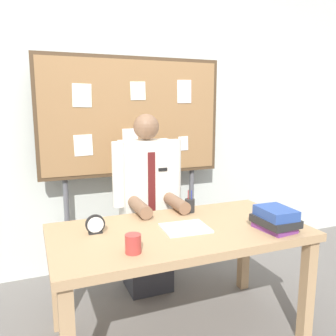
{
  "coord_description": "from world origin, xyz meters",
  "views": [
    {
      "loc": [
        -0.83,
        -1.88,
        1.48
      ],
      "look_at": [
        0.0,
        0.19,
        1.07
      ],
      "focal_mm": 37.21,
      "sensor_mm": 36.0,
      "label": 1
    }
  ],
  "objects_px": {
    "open_notebook": "(185,228)",
    "pen_holder": "(190,205)",
    "desk": "(179,242)",
    "person": "(148,211)",
    "bulletin_board": "(133,120)",
    "book_stack": "(275,219)",
    "desk_clock": "(95,225)",
    "coffee_mug": "(133,244)"
  },
  "relations": [
    {
      "from": "book_stack",
      "to": "coffee_mug",
      "type": "relative_size",
      "value": 2.66
    },
    {
      "from": "person",
      "to": "open_notebook",
      "type": "distance_m",
      "value": 0.64
    },
    {
      "from": "person",
      "to": "coffee_mug",
      "type": "distance_m",
      "value": 0.94
    },
    {
      "from": "open_notebook",
      "to": "coffee_mug",
      "type": "bearing_deg",
      "value": -151.18
    },
    {
      "from": "desk_clock",
      "to": "open_notebook",
      "type": "bearing_deg",
      "value": -13.81
    },
    {
      "from": "coffee_mug",
      "to": "desk",
      "type": "bearing_deg",
      "value": 33.11
    },
    {
      "from": "coffee_mug",
      "to": "person",
      "type": "bearing_deg",
      "value": 66.89
    },
    {
      "from": "coffee_mug",
      "to": "pen_holder",
      "type": "xyz_separation_m",
      "value": [
        0.57,
        0.52,
        -0.0
      ]
    },
    {
      "from": "book_stack",
      "to": "coffee_mug",
      "type": "height_order",
      "value": "book_stack"
    },
    {
      "from": "desk",
      "to": "coffee_mug",
      "type": "xyz_separation_m",
      "value": [
        -0.37,
        -0.24,
        0.14
      ]
    },
    {
      "from": "person",
      "to": "bulletin_board",
      "type": "bearing_deg",
      "value": 90.02
    },
    {
      "from": "bulletin_board",
      "to": "book_stack",
      "type": "distance_m",
      "value": 1.45
    },
    {
      "from": "open_notebook",
      "to": "desk_clock",
      "type": "xyz_separation_m",
      "value": [
        -0.53,
        0.13,
        0.05
      ]
    },
    {
      "from": "bulletin_board",
      "to": "open_notebook",
      "type": "bearing_deg",
      "value": -88.2
    },
    {
      "from": "desk",
      "to": "bulletin_board",
      "type": "distance_m",
      "value": 1.22
    },
    {
      "from": "desk",
      "to": "person",
      "type": "relative_size",
      "value": 1.11
    },
    {
      "from": "desk",
      "to": "person",
      "type": "xyz_separation_m",
      "value": [
        0.0,
        0.62,
        0.02
      ]
    },
    {
      "from": "desk",
      "to": "bulletin_board",
      "type": "xyz_separation_m",
      "value": [
        -0.0,
        0.99,
        0.72
      ]
    },
    {
      "from": "book_stack",
      "to": "desk_clock",
      "type": "xyz_separation_m",
      "value": [
        -1.03,
        0.35,
        -0.02
      ]
    },
    {
      "from": "bulletin_board",
      "to": "pen_holder",
      "type": "distance_m",
      "value": 0.94
    },
    {
      "from": "person",
      "to": "book_stack",
      "type": "height_order",
      "value": "person"
    },
    {
      "from": "book_stack",
      "to": "desk_clock",
      "type": "distance_m",
      "value": 1.09
    },
    {
      "from": "coffee_mug",
      "to": "bulletin_board",
      "type": "bearing_deg",
      "value": 73.39
    },
    {
      "from": "desk_clock",
      "to": "pen_holder",
      "type": "bearing_deg",
      "value": 13.81
    },
    {
      "from": "desk",
      "to": "bulletin_board",
      "type": "relative_size",
      "value": 0.84
    },
    {
      "from": "person",
      "to": "pen_holder",
      "type": "bearing_deg",
      "value": -58.59
    },
    {
      "from": "desk",
      "to": "book_stack",
      "type": "bearing_deg",
      "value": -23.86
    },
    {
      "from": "open_notebook",
      "to": "desk_clock",
      "type": "relative_size",
      "value": 2.41
    },
    {
      "from": "desk",
      "to": "desk_clock",
      "type": "relative_size",
      "value": 13.55
    },
    {
      "from": "bulletin_board",
      "to": "pen_holder",
      "type": "bearing_deg",
      "value": -73.76
    },
    {
      "from": "open_notebook",
      "to": "pen_holder",
      "type": "distance_m",
      "value": 0.35
    },
    {
      "from": "open_notebook",
      "to": "pen_holder",
      "type": "height_order",
      "value": "pen_holder"
    },
    {
      "from": "desk",
      "to": "open_notebook",
      "type": "bearing_deg",
      "value": -32.44
    },
    {
      "from": "pen_holder",
      "to": "bulletin_board",
      "type": "bearing_deg",
      "value": 106.24
    },
    {
      "from": "person",
      "to": "open_notebook",
      "type": "relative_size",
      "value": 5.06
    },
    {
      "from": "bulletin_board",
      "to": "pen_holder",
      "type": "height_order",
      "value": "bulletin_board"
    },
    {
      "from": "person",
      "to": "coffee_mug",
      "type": "height_order",
      "value": "person"
    },
    {
      "from": "desk",
      "to": "desk_clock",
      "type": "distance_m",
      "value": 0.53
    },
    {
      "from": "desk",
      "to": "coffee_mug",
      "type": "bearing_deg",
      "value": -146.89
    },
    {
      "from": "open_notebook",
      "to": "coffee_mug",
      "type": "distance_m",
      "value": 0.46
    },
    {
      "from": "book_stack",
      "to": "open_notebook",
      "type": "height_order",
      "value": "book_stack"
    },
    {
      "from": "desk",
      "to": "open_notebook",
      "type": "relative_size",
      "value": 5.62
    }
  ]
}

